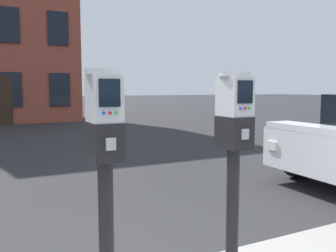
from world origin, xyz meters
TOP-DOWN VIEW (x-y plane):
  - parking_meter_near_kerb at (-0.56, -0.20)m, footprint 0.22×0.26m
  - parking_meter_twin_adjacent at (0.37, -0.20)m, footprint 0.22×0.26m
  - townhouse_grey_stucco at (0.02, 17.30)m, footprint 6.10×5.41m

SIDE VIEW (x-z plane):
  - parking_meter_near_kerb at x=-0.56m, z-range 0.42..1.90m
  - parking_meter_twin_adjacent at x=0.37m, z-range 0.42..1.90m
  - townhouse_grey_stucco at x=0.02m, z-range 0.00..10.80m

